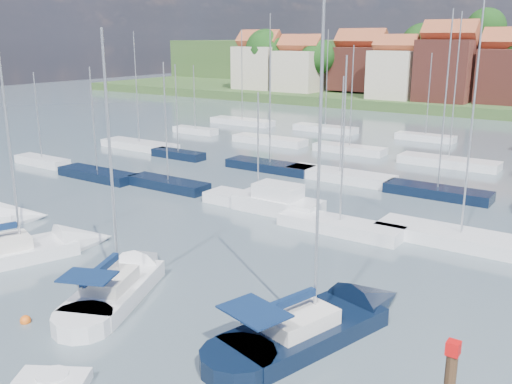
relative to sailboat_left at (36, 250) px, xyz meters
The scene contains 8 objects.
ground 38.20m from the sailboat_left, 70.28° to the left, with size 260.00×260.00×0.00m, color #4D5E68.
sailboat_left is the anchor object (origin of this frame).
sailboat_centre 8.12m from the sailboat_left, ahead, with size 6.74×11.00×14.63m.
sailboat_navy 19.24m from the sailboat_left, ahead, with size 6.37×12.50×16.72m.
tender 14.75m from the sailboat_left, 33.02° to the right, with size 3.00×2.48×0.59m.
buoy_c 8.96m from the sailboat_left, 38.48° to the right, with size 0.51×0.51×0.51m, color #D85914.
buoy_e 19.81m from the sailboat_left, ahead, with size 0.41×0.41×0.41m, color #D85914.
marina_field 34.44m from the sailboat_left, 64.56° to the left, with size 79.62×41.41×15.93m.
Camera 1 is at (16.81, -15.54, 13.04)m, focal length 40.00 mm.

